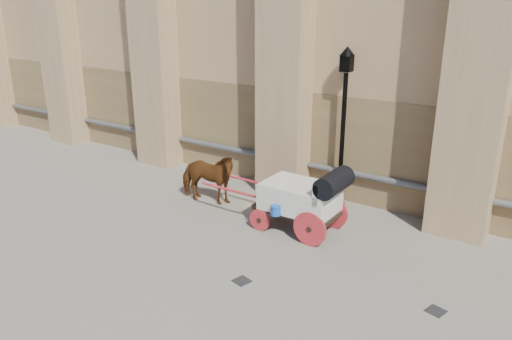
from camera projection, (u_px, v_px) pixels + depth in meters
The scene contains 6 objects.
ground at pixel (240, 247), 11.68m from camera, with size 90.00×90.00×0.00m, color slate.
horse at pixel (207, 178), 13.96m from camera, with size 0.81×1.77×1.50m, color brown.
carriage at pixel (305, 197), 12.17m from camera, with size 3.95×1.41×1.73m.
street_lamp at pixel (343, 123), 13.37m from camera, with size 0.41×0.41×4.36m.
drain_grate_near at pixel (242, 281), 10.28m from camera, with size 0.32×0.32×0.01m, color black.
drain_grate_far at pixel (436, 311), 9.30m from camera, with size 0.32×0.32×0.01m, color black.
Camera 1 is at (6.10, -8.46, 5.56)m, focal length 35.00 mm.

